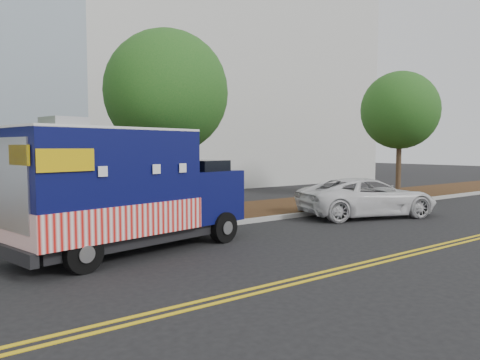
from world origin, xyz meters
TOP-DOWN VIEW (x-y plane):
  - ground at (0.00, 0.00)m, footprint 120.00×120.00m
  - curb at (0.00, 1.40)m, footprint 120.00×0.18m
  - mulch_strip at (0.00, 3.50)m, footprint 120.00×4.00m
  - centerline_near at (0.00, -4.45)m, footprint 120.00×0.10m
  - centerline_far at (0.00, -4.70)m, footprint 120.00×0.10m
  - tree_b at (1.51, 3.12)m, footprint 4.16×4.16m
  - tree_d at (14.87, 3.12)m, footprint 3.94×3.94m
  - sign_post at (-2.29, 1.90)m, footprint 0.06×0.06m
  - food_truck at (-1.56, -0.19)m, footprint 6.45×3.37m
  - white_car at (8.19, -0.05)m, footprint 5.70×4.00m

SIDE VIEW (x-z plane):
  - ground at x=0.00m, z-range 0.00..0.00m
  - centerline_near at x=0.00m, z-range 0.00..0.01m
  - centerline_far at x=0.00m, z-range 0.00..0.01m
  - curb at x=0.00m, z-range 0.00..0.15m
  - mulch_strip at x=0.00m, z-range 0.00..0.15m
  - white_car at x=8.19m, z-range 0.00..1.44m
  - sign_post at x=-2.29m, z-range 0.00..2.40m
  - food_truck at x=-1.56m, z-range -0.15..3.09m
  - tree_b at x=1.51m, z-range 1.17..7.68m
  - tree_d at x=14.87m, z-range 1.24..7.68m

